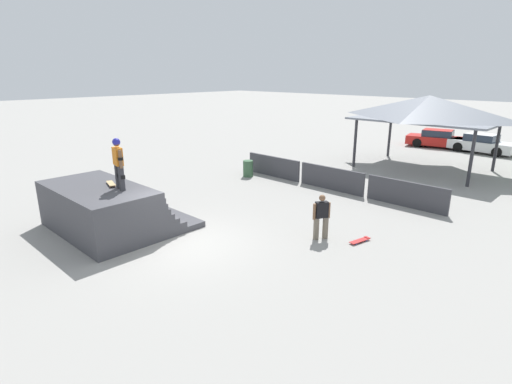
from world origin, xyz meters
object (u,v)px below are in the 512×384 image
(skater_on_deck, at_px, (118,160))
(bystander_walking, at_px, (321,215))
(parked_car_white, at_px, (482,144))
(trash_bin, at_px, (248,169))
(parked_car_red, at_px, (438,139))
(skateboard_on_deck, at_px, (111,184))
(skateboard_on_ground, at_px, (360,240))

(skater_on_deck, distance_m, bystander_walking, 6.73)
(skater_on_deck, bearing_deg, bystander_walking, 51.88)
(parked_car_white, bearing_deg, trash_bin, -108.41)
(bystander_walking, distance_m, parked_car_white, 19.73)
(skater_on_deck, relative_size, parked_car_red, 0.37)
(skateboard_on_deck, relative_size, parked_car_white, 0.20)
(bystander_walking, relative_size, parked_car_white, 0.36)
(bystander_walking, xyz_separation_m, parked_car_red, (-3.52, 19.80, -0.24))
(bystander_walking, bearing_deg, skater_on_deck, -18.67)
(skateboard_on_ground, xyz_separation_m, parked_car_white, (-1.72, 19.04, 0.54))
(skateboard_on_deck, height_order, skateboard_on_ground, skateboard_on_deck)
(skater_on_deck, bearing_deg, skateboard_on_ground, 50.39)
(trash_bin, relative_size, parked_car_white, 0.20)
(parked_car_red, bearing_deg, skateboard_on_ground, -87.57)
(parked_car_white, bearing_deg, skateboard_on_deck, -96.27)
(skateboard_on_deck, bearing_deg, skateboard_on_ground, 53.65)
(skater_on_deck, distance_m, parked_car_white, 24.44)
(trash_bin, relative_size, parked_car_red, 0.19)
(skateboard_on_deck, height_order, parked_car_white, skateboard_on_deck)
(bystander_walking, relative_size, trash_bin, 1.77)
(parked_car_white, bearing_deg, bystander_walking, -82.77)
(skater_on_deck, distance_m, parked_car_red, 24.18)
(trash_bin, height_order, parked_car_white, parked_car_white)
(trash_bin, bearing_deg, skater_on_deck, -73.06)
(skateboard_on_deck, height_order, trash_bin, skateboard_on_deck)
(parked_car_red, bearing_deg, bystander_walking, -91.04)
(skater_on_deck, xyz_separation_m, bystander_walking, (4.92, 4.26, -1.72))
(parked_car_red, distance_m, parked_car_white, 2.89)
(skateboard_on_ground, relative_size, trash_bin, 0.97)
(trash_bin, xyz_separation_m, parked_car_white, (6.86, 15.55, 0.18))
(skateboard_on_deck, distance_m, skateboard_on_ground, 8.45)
(bystander_walking, height_order, trash_bin, bystander_walking)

